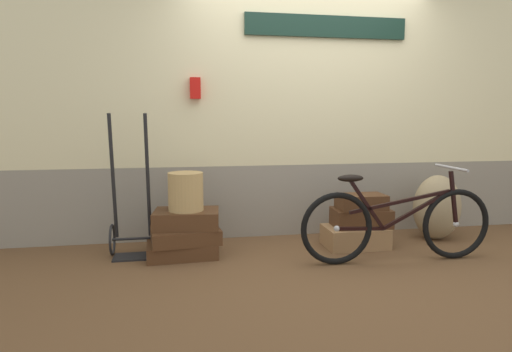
% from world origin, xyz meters
% --- Properties ---
extents(ground, '(9.71, 5.20, 0.06)m').
position_xyz_m(ground, '(0.00, 0.00, -0.03)').
color(ground, brown).
extents(station_building, '(7.71, 0.74, 2.76)m').
position_xyz_m(station_building, '(0.01, 0.85, 1.38)').
color(station_building, gray).
rests_on(station_building, ground).
extents(suitcase_0, '(0.63, 0.47, 0.13)m').
position_xyz_m(suitcase_0, '(-1.30, 0.25, 0.06)').
color(suitcase_0, '#4C2D19').
rests_on(suitcase_0, ground).
extents(suitcase_1, '(0.63, 0.46, 0.13)m').
position_xyz_m(suitcase_1, '(-1.26, 0.22, 0.19)').
color(suitcase_1, '#4C2D19').
rests_on(suitcase_1, suitcase_0).
extents(suitcase_2, '(0.60, 0.44, 0.15)m').
position_xyz_m(suitcase_2, '(-1.25, 0.25, 0.33)').
color(suitcase_2, '#4C2D19').
rests_on(suitcase_2, suitcase_1).
extents(suitcase_3, '(0.58, 0.38, 0.19)m').
position_xyz_m(suitcase_3, '(0.33, 0.24, 0.10)').
color(suitcase_3, '#9E754C').
rests_on(suitcase_3, ground).
extents(suitcase_4, '(0.55, 0.35, 0.17)m').
position_xyz_m(suitcase_4, '(0.39, 0.25, 0.28)').
color(suitcase_4, '#4C2D19').
rests_on(suitcase_4, suitcase_3).
extents(suitcase_5, '(0.44, 0.27, 0.14)m').
position_xyz_m(suitcase_5, '(0.38, 0.22, 0.43)').
color(suitcase_5, '#4C2D19').
rests_on(suitcase_5, suitcase_4).
extents(wicker_basket, '(0.31, 0.31, 0.34)m').
position_xyz_m(wicker_basket, '(-1.25, 0.25, 0.58)').
color(wicker_basket, tan).
rests_on(wicker_basket, suitcase_2).
extents(luggage_trolley, '(0.38, 0.36, 1.26)m').
position_xyz_m(luggage_trolley, '(-1.73, 0.36, 0.30)').
color(luggage_trolley, black).
rests_on(luggage_trolley, ground).
extents(burlap_sack, '(0.47, 0.40, 0.65)m').
position_xyz_m(burlap_sack, '(1.25, 0.35, 0.33)').
color(burlap_sack, '#9E8966').
rests_on(burlap_sack, ground).
extents(bicycle, '(1.69, 0.46, 0.81)m').
position_xyz_m(bicycle, '(0.50, -0.23, 0.33)').
color(bicycle, black).
rests_on(bicycle, ground).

